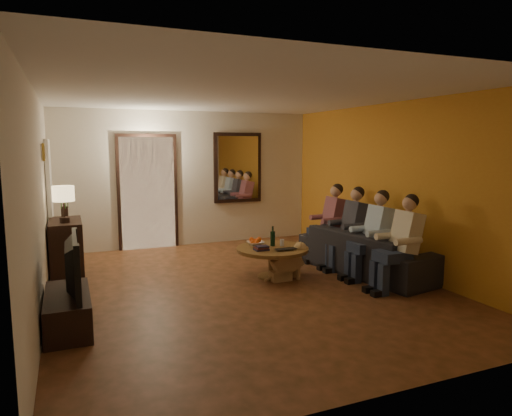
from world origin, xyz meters
name	(u,v)px	position (x,y,z in m)	size (l,w,h in m)	color
floor	(244,287)	(0.00, 0.00, 0.00)	(5.00, 6.00, 0.01)	#422A11
ceiling	(244,95)	(0.00, 0.00, 2.60)	(5.00, 6.00, 0.01)	white
back_wall	(189,179)	(0.00, 3.00, 1.30)	(5.00, 0.02, 2.60)	beige
front_wall	(389,232)	(0.00, -3.00, 1.30)	(5.00, 0.02, 2.60)	beige
left_wall	(39,202)	(-2.50, 0.00, 1.30)	(0.02, 6.00, 2.60)	beige
right_wall	(394,187)	(2.50, 0.00, 1.30)	(0.02, 6.00, 2.60)	beige
orange_accent	(394,187)	(2.49, 0.00, 1.30)	(0.01, 6.00, 2.60)	orange
kitchen_doorway	(148,193)	(-0.80, 2.98, 1.05)	(1.00, 0.06, 2.10)	#FFE0A5
door_trim	(148,193)	(-0.80, 2.97, 1.05)	(1.12, 0.04, 2.22)	black
fridge_glimpse	(161,201)	(-0.55, 2.98, 0.90)	(0.45, 0.03, 1.70)	silver
mirror_frame	(238,168)	(1.00, 2.96, 1.50)	(1.00, 0.05, 1.40)	black
mirror_glass	(238,168)	(1.00, 2.93, 1.50)	(0.86, 0.02, 1.26)	white
white_door	(50,203)	(-2.46, 2.30, 1.02)	(0.06, 0.85, 2.04)	white
framed_art	(44,152)	(-2.47, 1.30, 1.85)	(0.03, 0.28, 0.24)	#B28C33
art_canvas	(45,152)	(-2.46, 1.30, 1.85)	(0.01, 0.22, 0.18)	brown
dresser	(67,249)	(-2.25, 1.51, 0.42)	(0.45, 0.95, 0.85)	black
table_lamp	(64,204)	(-2.25, 1.29, 1.12)	(0.30, 0.30, 0.54)	beige
flower_vase	(64,204)	(-2.25, 1.73, 1.07)	(0.14, 0.14, 0.44)	red
tv_stand	(68,311)	(-2.25, -0.61, 0.19)	(0.45, 1.14, 0.38)	black
tv	(65,265)	(-2.25, -0.61, 0.69)	(0.14, 1.07, 0.62)	black
sofa	(367,251)	(2.00, -0.04, 0.33)	(0.89, 2.27, 0.66)	black
person_a	(402,247)	(1.90, -0.94, 0.60)	(0.60, 0.40, 1.20)	tan
person_b	(374,238)	(1.90, -0.34, 0.60)	(0.60, 0.40, 1.20)	tan
person_c	(351,231)	(1.90, 0.26, 0.60)	(0.60, 0.40, 1.20)	tan
person_d	(331,225)	(1.90, 0.86, 0.60)	(0.60, 0.40, 1.20)	tan
dog	(287,261)	(0.70, 0.09, 0.28)	(0.56, 0.24, 0.56)	#A57F4C
coffee_table	(272,262)	(0.56, 0.29, 0.23)	(1.06, 1.06, 0.45)	brown
bowl	(255,243)	(0.38, 0.51, 0.48)	(0.26, 0.26, 0.06)	white
oranges	(255,239)	(0.38, 0.51, 0.55)	(0.20, 0.20, 0.08)	#F05714
wine_bottle	(273,236)	(0.61, 0.39, 0.60)	(0.07, 0.07, 0.31)	black
wine_glass	(282,243)	(0.74, 0.34, 0.50)	(0.06, 0.06, 0.10)	silver
book_stack	(261,248)	(0.34, 0.19, 0.48)	(0.20, 0.15, 0.07)	black
laptop	(287,250)	(0.66, 0.01, 0.46)	(0.33, 0.21, 0.03)	black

